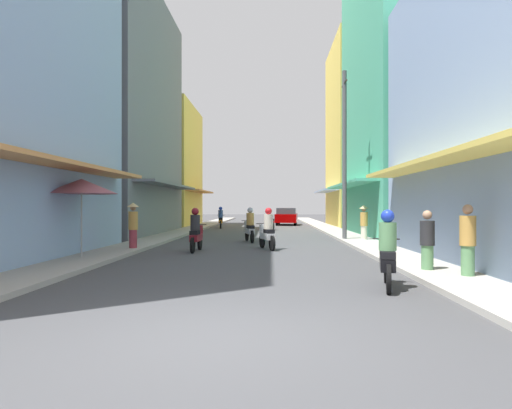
% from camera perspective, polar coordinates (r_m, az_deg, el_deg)
% --- Properties ---
extents(ground_plane, '(112.71, 112.71, 0.00)m').
position_cam_1_polar(ground_plane, '(27.18, 0.43, -3.63)').
color(ground_plane, '#424244').
extents(sidewalk_left, '(1.61, 59.23, 0.12)m').
position_cam_1_polar(sidewalk_left, '(27.70, -9.33, -3.44)').
color(sidewalk_left, '#9E9991').
rests_on(sidewalk_left, ground).
extents(sidewalk_right, '(1.61, 59.23, 0.12)m').
position_cam_1_polar(sidewalk_right, '(27.45, 10.28, -3.47)').
color(sidewalk_right, '#ADA89E').
rests_on(sidewalk_right, ground).
extents(building_left_mid, '(7.05, 11.54, 13.55)m').
position_cam_1_polar(building_left_mid, '(26.91, -18.44, 10.82)').
color(building_left_mid, slate).
rests_on(building_left_mid, ground).
extents(building_left_far, '(7.05, 8.55, 9.67)m').
position_cam_1_polar(building_left_far, '(36.93, -12.53, 4.79)').
color(building_left_far, '#EFD159').
rests_on(building_left_far, ground).
extents(building_right_mid, '(7.05, 11.03, 15.86)m').
position_cam_1_polar(building_right_mid, '(26.45, 19.53, 13.57)').
color(building_right_mid, '#4CB28C').
rests_on(building_right_mid, ground).
extents(building_right_far, '(7.05, 8.39, 14.25)m').
position_cam_1_polar(building_right_far, '(36.09, 14.53, 8.58)').
color(building_right_far, '#EFD159').
rests_on(building_right_far, ground).
extents(motorbike_red, '(0.68, 1.77, 0.96)m').
position_cam_1_polar(motorbike_red, '(30.35, 1.82, -2.32)').
color(motorbike_red, black).
rests_on(motorbike_red, ground).
extents(motorbike_maroon, '(0.55, 1.81, 1.58)m').
position_cam_1_polar(motorbike_maroon, '(16.13, -7.70, -3.52)').
color(motorbike_maroon, black).
rests_on(motorbike_maroon, ground).
extents(motorbike_white, '(0.74, 1.74, 1.58)m').
position_cam_1_polar(motorbike_white, '(16.79, 1.44, -3.39)').
color(motorbike_white, black).
rests_on(motorbike_white, ground).
extents(motorbike_silver, '(0.66, 1.78, 1.58)m').
position_cam_1_polar(motorbike_silver, '(20.17, -0.84, -2.85)').
color(motorbike_silver, black).
rests_on(motorbike_silver, ground).
extents(motorbike_black, '(0.63, 1.79, 1.58)m').
position_cam_1_polar(motorbike_black, '(9.31, 16.53, -6.01)').
color(motorbike_black, black).
rests_on(motorbike_black, ground).
extents(motorbike_orange, '(0.55, 1.81, 1.58)m').
position_cam_1_polar(motorbike_orange, '(32.38, -4.56, -1.82)').
color(motorbike_orange, black).
rests_on(motorbike_orange, ground).
extents(parked_car, '(2.10, 4.24, 1.45)m').
position_cam_1_polar(parked_car, '(37.91, 3.96, -1.52)').
color(parked_car, '#8C0000').
rests_on(parked_car, ground).
extents(pedestrian_crossing, '(0.34, 0.34, 1.54)m').
position_cam_1_polar(pedestrian_crossing, '(11.46, 21.16, -4.59)').
color(pedestrian_crossing, '#598C59').
rests_on(pedestrian_crossing, ground).
extents(pedestrian_midway, '(0.44, 0.44, 1.76)m').
position_cam_1_polar(pedestrian_midway, '(16.66, -15.52, -2.42)').
color(pedestrian_midway, '#99333F').
rests_on(pedestrian_midway, ground).
extents(pedestrian_foreground, '(0.44, 0.44, 1.68)m').
position_cam_1_polar(pedestrian_foreground, '(20.74, 13.71, -2.10)').
color(pedestrian_foreground, beige).
rests_on(pedestrian_foreground, ground).
extents(pedestrian_far, '(0.34, 0.34, 1.68)m').
position_cam_1_polar(pedestrian_far, '(10.80, 25.57, -4.45)').
color(pedestrian_far, '#598C59').
rests_on(pedestrian_far, ground).
extents(vendor_umbrella, '(2.13, 2.13, 2.47)m').
position_cam_1_polar(vendor_umbrella, '(14.38, -21.53, 2.19)').
color(vendor_umbrella, '#99999E').
rests_on(vendor_umbrella, ground).
extents(utility_pole, '(0.20, 1.20, 7.93)m').
position_cam_1_polar(utility_pole, '(21.12, 11.31, 6.36)').
color(utility_pole, '#4C4C4F').
rests_on(utility_pole, ground).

